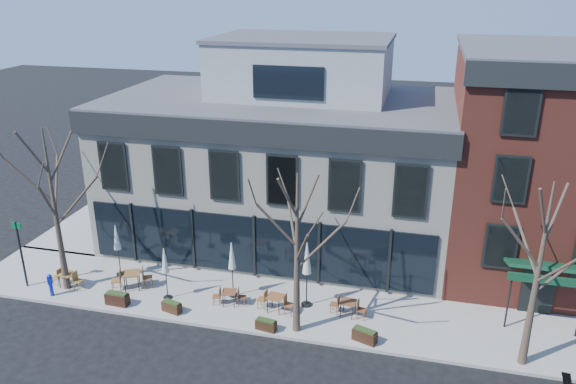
# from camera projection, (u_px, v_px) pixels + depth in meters

# --- Properties ---
(ground) EXTENTS (120.00, 120.00, 0.00)m
(ground) POSITION_uv_depth(u_px,v_px,m) (256.00, 279.00, 28.08)
(ground) COLOR black
(ground) RESTS_ON ground
(sidewalk_front) EXTENTS (33.50, 4.70, 0.15)m
(sidewalk_front) POSITION_uv_depth(u_px,v_px,m) (311.00, 310.00, 25.37)
(sidewalk_front) COLOR gray
(sidewalk_front) RESTS_ON ground
(sidewalk_side) EXTENTS (4.50, 12.00, 0.15)m
(sidewalk_side) POSITION_uv_depth(u_px,v_px,m) (115.00, 211.00, 36.00)
(sidewalk_side) COLOR gray
(sidewalk_side) RESTS_ON ground
(corner_building) EXTENTS (18.39, 10.39, 11.10)m
(corner_building) POSITION_uv_depth(u_px,v_px,m) (282.00, 159.00, 30.95)
(corner_building) COLOR beige
(corner_building) RESTS_ON ground
(red_brick_building) EXTENTS (8.20, 11.78, 11.18)m
(red_brick_building) POSITION_uv_depth(u_px,v_px,m) (535.00, 162.00, 27.65)
(red_brick_building) COLOR maroon
(red_brick_building) RESTS_ON ground
(tree_corner) EXTENTS (3.93, 3.98, 7.92)m
(tree_corner) POSITION_uv_depth(u_px,v_px,m) (55.00, 209.00, 25.54)
(tree_corner) COLOR #382B21
(tree_corner) RESTS_ON sidewalk_front
(tree_mid) EXTENTS (3.50, 3.55, 7.04)m
(tree_mid) POSITION_uv_depth(u_px,v_px,m) (297.00, 253.00, 22.50)
(tree_mid) COLOR #382B21
(tree_mid) RESTS_ON sidewalk_front
(tree_right) EXTENTS (3.72, 3.77, 7.48)m
(tree_right) POSITION_uv_depth(u_px,v_px,m) (538.00, 275.00, 20.40)
(tree_right) COLOR #382B21
(tree_right) RESTS_ON sidewalk_front
(sign_pole) EXTENTS (0.50, 0.10, 3.40)m
(sign_pole) POSITION_uv_depth(u_px,v_px,m) (21.00, 250.00, 26.51)
(sign_pole) COLOR black
(sign_pole) RESTS_ON sidewalk_front
(call_box) EXTENTS (0.23, 0.23, 1.16)m
(call_box) POSITION_uv_depth(u_px,v_px,m) (50.00, 284.00, 26.15)
(call_box) COLOR #0D21B5
(call_box) RESTS_ON sidewalk_front
(cafe_set_0) EXTENTS (1.69, 0.74, 0.87)m
(cafe_set_0) POSITION_uv_depth(u_px,v_px,m) (68.00, 278.00, 26.97)
(cafe_set_0) COLOR brown
(cafe_set_0) RESTS_ON sidewalk_front
(cafe_set_1) EXTENTS (1.97, 1.25, 1.03)m
(cafe_set_1) POSITION_uv_depth(u_px,v_px,m) (132.00, 279.00, 26.79)
(cafe_set_1) COLOR brown
(cafe_set_1) RESTS_ON sidewalk_front
(cafe_set_2) EXTENTS (1.60, 0.73, 0.82)m
(cafe_set_2) POSITION_uv_depth(u_px,v_px,m) (229.00, 296.00, 25.51)
(cafe_set_2) COLOR brown
(cafe_set_2) RESTS_ON sidewalk_front
(cafe_set_3) EXTENTS (1.77, 0.78, 0.91)m
(cafe_set_3) POSITION_uv_depth(u_px,v_px,m) (275.00, 302.00, 25.00)
(cafe_set_3) COLOR brown
(cafe_set_3) RESTS_ON sidewalk_front
(cafe_set_4) EXTENTS (1.68, 0.74, 0.87)m
(cafe_set_4) POSITION_uv_depth(u_px,v_px,m) (348.00, 307.00, 24.67)
(cafe_set_4) COLOR brown
(cafe_set_4) RESTS_ON sidewalk_front
(umbrella_0) EXTENTS (0.43, 0.43, 2.70)m
(umbrella_0) POSITION_uv_depth(u_px,v_px,m) (117.00, 240.00, 27.55)
(umbrella_0) COLOR black
(umbrella_0) RESTS_ON sidewalk_front
(umbrella_1) EXTENTS (0.41, 0.41, 2.58)m
(umbrella_1) POSITION_uv_depth(u_px,v_px,m) (165.00, 263.00, 25.52)
(umbrella_1) COLOR black
(umbrella_1) RESTS_ON sidewalk_front
(umbrella_2) EXTENTS (0.44, 0.44, 2.76)m
(umbrella_2) POSITION_uv_depth(u_px,v_px,m) (232.00, 259.00, 25.66)
(umbrella_2) COLOR black
(umbrella_2) RESTS_ON sidewalk_front
(umbrella_3) EXTENTS (0.51, 0.51, 3.16)m
(umbrella_3) POSITION_uv_depth(u_px,v_px,m) (307.00, 262.00, 24.80)
(umbrella_3) COLOR black
(umbrella_3) RESTS_ON sidewalk_front
(planter_0) EXTENTS (1.09, 0.48, 0.60)m
(planter_0) POSITION_uv_depth(u_px,v_px,m) (117.00, 299.00, 25.56)
(planter_0) COLOR black
(planter_0) RESTS_ON sidewalk_front
(planter_1) EXTENTS (0.97, 0.58, 0.51)m
(planter_1) POSITION_uv_depth(u_px,v_px,m) (172.00, 307.00, 25.02)
(planter_1) COLOR #321E10
(planter_1) RESTS_ON sidewalk_front
(planter_2) EXTENTS (0.93, 0.49, 0.50)m
(planter_2) POSITION_uv_depth(u_px,v_px,m) (266.00, 325.00, 23.74)
(planter_2) COLOR black
(planter_2) RESTS_ON sidewalk_front
(planter_3) EXTENTS (1.08, 0.72, 0.56)m
(planter_3) POSITION_uv_depth(u_px,v_px,m) (365.00, 335.00, 22.98)
(planter_3) COLOR black
(planter_3) RESTS_ON sidewalk_front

